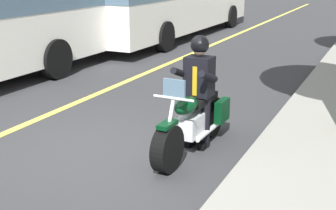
{
  "coord_description": "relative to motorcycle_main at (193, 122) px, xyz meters",
  "views": [
    {
      "loc": [
        5.34,
        3.62,
        2.72
      ],
      "look_at": [
        -0.41,
        0.83,
        0.75
      ],
      "focal_mm": 48.57,
      "sensor_mm": 36.0,
      "label": 1
    }
  ],
  "objects": [
    {
      "name": "lane_center_stripe",
      "position": [
        0.65,
        -3.14,
        -0.45
      ],
      "size": [
        60.0,
        0.16,
        0.01
      ],
      "primitive_type": "cube",
      "color": "#E5DB4C",
      "rests_on": "ground_plane"
    },
    {
      "name": "rider_main",
      "position": [
        -0.19,
        0.0,
        0.58
      ],
      "size": [
        0.63,
        0.55,
        1.74
      ],
      "color": "black",
      "rests_on": "ground_plane"
    },
    {
      "name": "ground_plane",
      "position": [
        0.65,
        -1.14,
        -0.45
      ],
      "size": [
        80.0,
        80.0,
        0.0
      ],
      "primitive_type": "plane",
      "color": "#333335"
    },
    {
      "name": "motorcycle_main",
      "position": [
        0.0,
        0.0,
        0.0
      ],
      "size": [
        2.21,
        0.61,
        1.26
      ],
      "color": "black",
      "rests_on": "ground_plane"
    }
  ]
}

